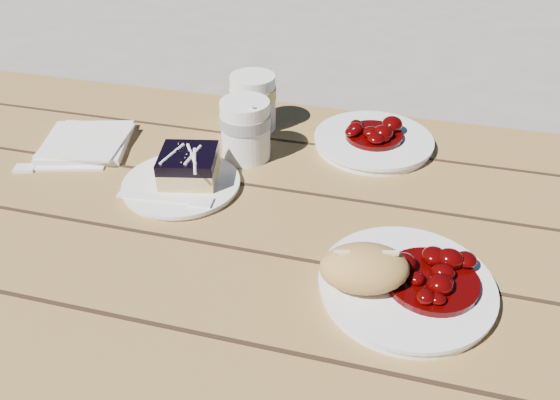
% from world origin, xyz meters
% --- Properties ---
extents(picnic_table, '(2.00, 1.55, 0.75)m').
position_xyz_m(picnic_table, '(0.00, -0.00, 0.59)').
color(picnic_table, brown).
rests_on(picnic_table, ground).
extents(main_plate, '(0.22, 0.22, 0.02)m').
position_xyz_m(main_plate, '(0.28, -0.10, 0.76)').
color(main_plate, white).
rests_on(main_plate, picnic_table).
extents(goulash_stew, '(0.12, 0.12, 0.04)m').
position_xyz_m(goulash_stew, '(0.31, -0.10, 0.79)').
color(goulash_stew, '#3F0202').
rests_on(goulash_stew, main_plate).
extents(bread_roll, '(0.13, 0.10, 0.06)m').
position_xyz_m(bread_roll, '(0.22, -0.12, 0.80)').
color(bread_roll, '#BB8F47').
rests_on(bread_roll, main_plate).
extents(dessert_plate, '(0.19, 0.19, 0.01)m').
position_xyz_m(dessert_plate, '(-0.10, 0.05, 0.76)').
color(dessert_plate, white).
rests_on(dessert_plate, picnic_table).
extents(blueberry_cake, '(0.11, 0.11, 0.05)m').
position_xyz_m(blueberry_cake, '(-0.09, 0.06, 0.79)').
color(blueberry_cake, tan).
rests_on(blueberry_cake, dessert_plate).
extents(fork_dessert, '(0.16, 0.04, 0.00)m').
position_xyz_m(fork_dessert, '(-0.12, -0.01, 0.76)').
color(fork_dessert, white).
rests_on(fork_dessert, dessert_plate).
extents(coffee_cup, '(0.09, 0.09, 0.11)m').
position_xyz_m(coffee_cup, '(-0.02, 0.17, 0.80)').
color(coffee_cup, white).
rests_on(coffee_cup, picnic_table).
extents(napkin_stack, '(0.19, 0.19, 0.01)m').
position_xyz_m(napkin_stack, '(-0.32, 0.13, 0.76)').
color(napkin_stack, white).
rests_on(napkin_stack, picnic_table).
extents(fork_table, '(0.16, 0.07, 0.00)m').
position_xyz_m(fork_table, '(-0.31, 0.05, 0.75)').
color(fork_table, white).
rests_on(fork_table, picnic_table).
extents(second_plate, '(0.21, 0.21, 0.02)m').
position_xyz_m(second_plate, '(0.19, 0.27, 0.76)').
color(second_plate, white).
rests_on(second_plate, picnic_table).
extents(second_stew, '(0.11, 0.11, 0.04)m').
position_xyz_m(second_stew, '(0.19, 0.27, 0.79)').
color(second_stew, '#3F0202').
rests_on(second_stew, second_plate).
extents(second_cup, '(0.09, 0.09, 0.11)m').
position_xyz_m(second_cup, '(-0.04, 0.28, 0.80)').
color(second_cup, white).
rests_on(second_cup, picnic_table).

